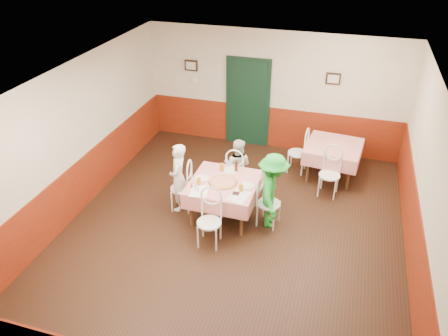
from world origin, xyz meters
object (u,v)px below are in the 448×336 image
(chair_near, at_px, (209,223))
(beer_bottle, at_px, (236,166))
(wallet, at_px, (236,193))
(chair_second_a, at_px, (297,153))
(chair_second_b, at_px, (329,175))
(chair_left, at_px, (181,188))
(pizza, at_px, (223,182))
(glass_c, at_px, (222,167))
(second_table, at_px, (332,161))
(glass_a, at_px, (199,182))
(diner_right, at_px, (272,191))
(diner_left, at_px, (178,177))
(main_table, at_px, (224,199))
(chair_far, at_px, (237,173))
(chair_right, at_px, (269,204))
(diner_far, at_px, (237,166))
(glass_b, at_px, (241,188))

(chair_near, relative_size, beer_bottle, 4.02)
(beer_bottle, distance_m, wallet, 0.77)
(chair_second_a, xyz_separation_m, chair_second_b, (0.75, -0.75, 0.00))
(chair_left, bearing_deg, chair_near, 37.23)
(pizza, distance_m, beer_bottle, 0.48)
(glass_c, bearing_deg, second_table, 40.25)
(glass_a, relative_size, diner_right, 0.09)
(pizza, bearing_deg, diner_left, 176.84)
(glass_a, bearing_deg, chair_second_b, 34.42)
(main_table, relative_size, chair_near, 1.36)
(glass_a, bearing_deg, wallet, -7.32)
(chair_second_b, height_order, glass_a, chair_second_b)
(chair_far, xyz_separation_m, beer_bottle, (0.10, -0.43, 0.42))
(pizza, height_order, glass_a, glass_a)
(main_table, xyz_separation_m, beer_bottle, (0.11, 0.42, 0.50))
(chair_left, xyz_separation_m, wallet, (1.16, -0.33, 0.32))
(second_table, height_order, wallet, wallet)
(chair_second_b, relative_size, glass_c, 6.27)
(pizza, bearing_deg, chair_second_a, 62.62)
(main_table, height_order, diner_right, diner_right)
(chair_left, xyz_separation_m, chair_far, (0.86, 0.84, 0.00))
(beer_bottle, bearing_deg, chair_right, -30.23)
(diner_left, bearing_deg, diner_far, 125.05)
(chair_second_a, distance_m, chair_second_b, 1.06)
(chair_far, relative_size, glass_c, 6.27)
(glass_b, relative_size, beer_bottle, 0.61)
(chair_second_a, xyz_separation_m, diner_left, (-1.97, -2.03, 0.23))
(chair_second_a, height_order, chair_second_b, same)
(pizza, xyz_separation_m, diner_far, (0.02, 0.94, -0.19))
(glass_a, distance_m, diner_left, 0.57)
(main_table, bearing_deg, diner_left, 179.27)
(chair_far, height_order, diner_far, diner_far)
(beer_bottle, xyz_separation_m, diner_right, (0.79, -0.43, -0.14))
(chair_far, distance_m, wallet, 1.25)
(wallet, bearing_deg, chair_far, 105.14)
(main_table, distance_m, chair_second_a, 2.31)
(chair_right, relative_size, glass_c, 6.27)
(chair_second_b, xyz_separation_m, beer_bottle, (-1.70, -0.87, 0.42))
(main_table, height_order, chair_far, chair_far)
(glass_c, bearing_deg, pizza, -70.90)
(second_table, bearing_deg, glass_b, -122.73)
(second_table, height_order, glass_a, glass_a)
(chair_second_b, bearing_deg, glass_c, -149.21)
(diner_far, bearing_deg, chair_right, 132.44)
(chair_second_a, xyz_separation_m, diner_far, (-1.06, -1.14, 0.14))
(chair_right, distance_m, chair_near, 1.20)
(diner_right, bearing_deg, chair_far, 34.99)
(main_table, bearing_deg, wallet, -45.81)
(beer_bottle, distance_m, diner_far, 0.57)
(chair_second_b, relative_size, diner_right, 0.62)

